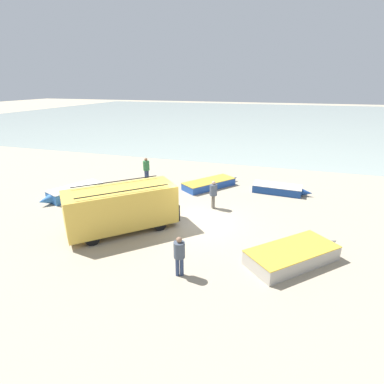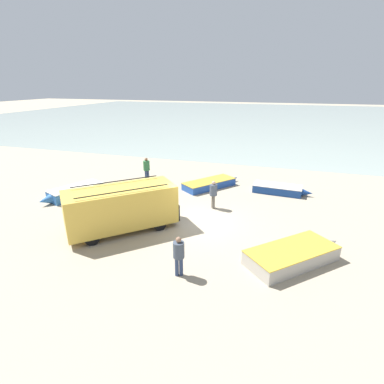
{
  "view_description": "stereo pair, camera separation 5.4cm",
  "coord_description": "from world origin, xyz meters",
  "px_view_note": "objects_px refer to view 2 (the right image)",
  "views": [
    {
      "loc": [
        4.0,
        -13.58,
        6.86
      ],
      "look_at": [
        -0.81,
        1.61,
        1.0
      ],
      "focal_mm": 28.0,
      "sensor_mm": 36.0,
      "label": 1
    },
    {
      "loc": [
        4.06,
        -13.56,
        6.86
      ],
      "look_at": [
        -0.81,
        1.61,
        1.0
      ],
      "focal_mm": 28.0,
      "sensor_mm": 36.0,
      "label": 2
    }
  ],
  "objects_px": {
    "fishing_rowboat_2": "(279,189)",
    "fisherman_2": "(213,192)",
    "parked_van": "(122,207)",
    "fishing_rowboat_3": "(211,184)",
    "fishing_rowboat_0": "(74,192)",
    "fisherman_1": "(147,167)",
    "fishing_rowboat_1": "(294,255)",
    "fisherman_0": "(179,253)"
  },
  "relations": [
    {
      "from": "fishing_rowboat_2",
      "to": "parked_van",
      "type": "bearing_deg",
      "value": -128.21
    },
    {
      "from": "fisherman_0",
      "to": "parked_van",
      "type": "bearing_deg",
      "value": -149.22
    },
    {
      "from": "fishing_rowboat_1",
      "to": "fisherman_1",
      "type": "bearing_deg",
      "value": 98.12
    },
    {
      "from": "fishing_rowboat_0",
      "to": "fisherman_2",
      "type": "bearing_deg",
      "value": 118.95
    },
    {
      "from": "parked_van",
      "to": "fishing_rowboat_3",
      "type": "distance_m",
      "value": 7.96
    },
    {
      "from": "fishing_rowboat_1",
      "to": "fisherman_2",
      "type": "bearing_deg",
      "value": 90.76
    },
    {
      "from": "fishing_rowboat_0",
      "to": "fisherman_1",
      "type": "bearing_deg",
      "value": 167.92
    },
    {
      "from": "fishing_rowboat_1",
      "to": "fisherman_1",
      "type": "relative_size",
      "value": 2.27
    },
    {
      "from": "fishing_rowboat_0",
      "to": "fisherman_2",
      "type": "xyz_separation_m",
      "value": [
        8.84,
        0.95,
        0.66
      ]
    },
    {
      "from": "parked_van",
      "to": "fisherman_1",
      "type": "bearing_deg",
      "value": 62.87
    },
    {
      "from": "fishing_rowboat_1",
      "to": "fisherman_2",
      "type": "xyz_separation_m",
      "value": [
        -4.45,
        4.33,
        0.67
      ]
    },
    {
      "from": "fishing_rowboat_0",
      "to": "fisherman_1",
      "type": "relative_size",
      "value": 2.28
    },
    {
      "from": "fishing_rowboat_0",
      "to": "fisherman_2",
      "type": "distance_m",
      "value": 8.92
    },
    {
      "from": "fishing_rowboat_1",
      "to": "fishing_rowboat_2",
      "type": "distance_m",
      "value": 8.17
    },
    {
      "from": "parked_van",
      "to": "fisherman_1",
      "type": "height_order",
      "value": "parked_van"
    },
    {
      "from": "fisherman_1",
      "to": "fishing_rowboat_0",
      "type": "bearing_deg",
      "value": -86.49
    },
    {
      "from": "parked_van",
      "to": "fishing_rowboat_0",
      "type": "distance_m",
      "value": 6.12
    },
    {
      "from": "fishing_rowboat_3",
      "to": "fisherman_2",
      "type": "distance_m",
      "value": 3.77
    },
    {
      "from": "fishing_rowboat_3",
      "to": "fisherman_1",
      "type": "xyz_separation_m",
      "value": [
        -4.77,
        -0.17,
        0.8
      ]
    },
    {
      "from": "fishing_rowboat_2",
      "to": "fishing_rowboat_3",
      "type": "relative_size",
      "value": 0.9
    },
    {
      "from": "fisherman_2",
      "to": "fishing_rowboat_0",
      "type": "bearing_deg",
      "value": 155.75
    },
    {
      "from": "fishing_rowboat_2",
      "to": "fisherman_0",
      "type": "bearing_deg",
      "value": -102.67
    },
    {
      "from": "fisherman_1",
      "to": "fisherman_2",
      "type": "bearing_deg",
      "value": 8.29
    },
    {
      "from": "fishing_rowboat_1",
      "to": "fisherman_0",
      "type": "distance_m",
      "value": 4.76
    },
    {
      "from": "fishing_rowboat_2",
      "to": "fisherman_1",
      "type": "xyz_separation_m",
      "value": [
        -9.35,
        -0.41,
        0.79
      ]
    },
    {
      "from": "fishing_rowboat_3",
      "to": "fisherman_2",
      "type": "xyz_separation_m",
      "value": [
        1.06,
        -3.55,
        0.73
      ]
    },
    {
      "from": "parked_van",
      "to": "fishing_rowboat_0",
      "type": "height_order",
      "value": "parked_van"
    },
    {
      "from": "parked_van",
      "to": "fisherman_0",
      "type": "bearing_deg",
      "value": -78.69
    },
    {
      "from": "fishing_rowboat_0",
      "to": "parked_van",
      "type": "bearing_deg",
      "value": 83.21
    },
    {
      "from": "fishing_rowboat_2",
      "to": "fisherman_2",
      "type": "xyz_separation_m",
      "value": [
        -3.52,
        -3.79,
        0.72
      ]
    },
    {
      "from": "fishing_rowboat_3",
      "to": "fisherman_0",
      "type": "relative_size",
      "value": 2.59
    },
    {
      "from": "fishing_rowboat_0",
      "to": "fishing_rowboat_3",
      "type": "distance_m",
      "value": 8.99
    },
    {
      "from": "fishing_rowboat_1",
      "to": "fisherman_1",
      "type": "height_order",
      "value": "fisherman_1"
    },
    {
      "from": "fisherman_0",
      "to": "fisherman_1",
      "type": "xyz_separation_m",
      "value": [
        -6.16,
        10.01,
        0.09
      ]
    },
    {
      "from": "fisherman_0",
      "to": "fisherman_1",
      "type": "bearing_deg",
      "value": -173.13
    },
    {
      "from": "fishing_rowboat_0",
      "to": "fishing_rowboat_1",
      "type": "bearing_deg",
      "value": 98.53
    },
    {
      "from": "fishing_rowboat_0",
      "to": "fisherman_0",
      "type": "bearing_deg",
      "value": 81.07
    },
    {
      "from": "fisherman_0",
      "to": "fisherman_2",
      "type": "height_order",
      "value": "fisherman_2"
    },
    {
      "from": "parked_van",
      "to": "fishing_rowboat_2",
      "type": "xyz_separation_m",
      "value": [
        7.1,
        7.73,
        -0.94
      ]
    },
    {
      "from": "parked_van",
      "to": "fishing_rowboat_3",
      "type": "relative_size",
      "value": 1.22
    },
    {
      "from": "fishing_rowboat_2",
      "to": "fishing_rowboat_3",
      "type": "bearing_deg",
      "value": -172.68
    },
    {
      "from": "parked_van",
      "to": "fishing_rowboat_1",
      "type": "relative_size",
      "value": 1.28
    }
  ]
}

